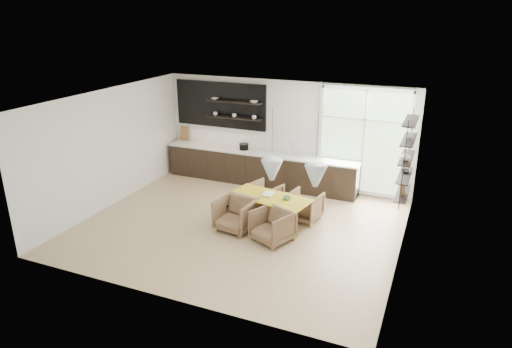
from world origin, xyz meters
The scene contains 11 objects.
room centered at (0.58, 1.10, 1.46)m, with size 7.02×6.01×2.91m.
kitchen_run centered at (-0.69, 2.69, 0.60)m, with size 5.54×0.69×2.75m.
right_shelving centered at (3.36, 1.17, 1.65)m, with size 0.26×1.22×1.90m.
dining_table centered at (0.58, 0.37, 0.63)m, with size 1.97×1.18×0.67m.
armchair_back_left centered at (0.16, 1.11, 0.33)m, with size 0.71×0.73×0.67m, color brown.
armchair_back_right centered at (1.24, 0.93, 0.33)m, with size 0.71×0.73×0.66m, color brown.
armchair_front_left centered at (-0.01, -0.19, 0.37)m, with size 0.78×0.81×0.73m, color brown.
armchair_front_right centered at (0.93, -0.37, 0.35)m, with size 0.75×0.77×0.70m, color brown.
wire_stool centered at (-0.41, 0.10, 0.29)m, with size 0.36×0.36×0.45m.
table_book centered at (0.38, 0.47, 0.69)m, with size 0.24×0.32×0.03m, color white.
table_bowl centered at (0.98, 0.39, 0.70)m, with size 0.19×0.19×0.06m, color #5B8858.
Camera 1 is at (3.98, -8.52, 4.67)m, focal length 32.00 mm.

